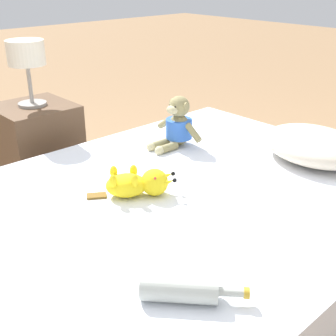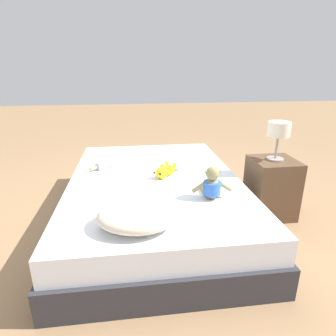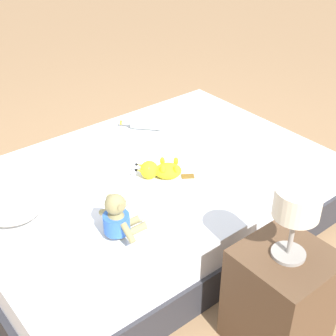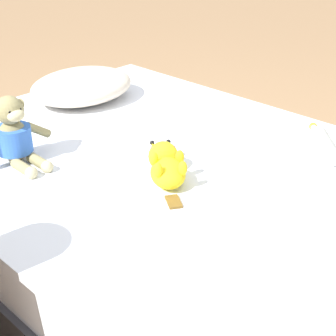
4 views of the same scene
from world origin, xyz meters
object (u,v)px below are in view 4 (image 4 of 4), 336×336
at_px(plush_monkey, 15,136).
at_px(glass_bottle, 323,145).
at_px(bed, 182,216).
at_px(pillow, 82,86).
at_px(plush_yellow_creature, 166,165).

height_order(plush_monkey, glass_bottle, plush_monkey).
distance_m(bed, plush_monkey, 0.64).
distance_m(pillow, plush_monkey, 0.61).
bearing_deg(glass_bottle, plush_yellow_creature, 151.65).
distance_m(bed, glass_bottle, 0.56).
height_order(pillow, plush_monkey, plush_monkey).
xyz_separation_m(bed, plush_monkey, (-0.36, 0.44, 0.29)).
height_order(bed, glass_bottle, glass_bottle).
distance_m(plush_monkey, plush_yellow_creature, 0.52).
relative_size(bed, plush_monkey, 7.21).
height_order(pillow, plush_yellow_creature, pillow).
relative_size(plush_monkey, glass_bottle, 1.24).
xyz_separation_m(bed, pillow, (0.16, 0.75, 0.26)).
height_order(plush_yellow_creature, glass_bottle, plush_yellow_creature).
bearing_deg(bed, pillow, 77.82).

